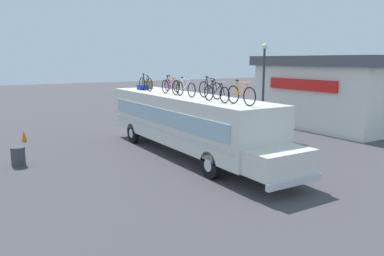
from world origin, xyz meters
TOP-DOWN VIEW (x-y plane):
  - ground_plane at (0.00, 0.00)m, footprint 120.00×120.00m
  - bus at (0.25, 0.00)m, footprint 13.07×2.67m
  - luggage_bag_1 at (-4.76, 0.29)m, footprint 0.48×0.46m
  - luggage_bag_2 at (-4.03, -0.33)m, footprint 0.47×0.54m
  - rooftop_bicycle_1 at (-3.37, -0.45)m, footprint 1.67×0.44m
  - rooftop_bicycle_2 at (-2.02, 0.44)m, footprint 1.66×0.44m
  - rooftop_bicycle_3 at (-0.75, -0.36)m, footprint 1.75×0.44m
  - rooftop_bicycle_4 at (0.60, -0.29)m, footprint 1.73×0.44m
  - rooftop_bicycle_5 at (1.94, 0.16)m, footprint 1.74×0.44m
  - rooftop_bicycle_6 at (3.23, -0.42)m, footprint 1.73×0.44m
  - rooftop_bicycle_7 at (4.52, -0.20)m, footprint 1.65×0.44m
  - roadside_building at (-1.37, 13.11)m, footprint 9.81×7.69m
  - trash_bin at (-1.91, -7.24)m, footprint 0.58×0.58m
  - traffic_cone at (-7.16, -6.27)m, footprint 0.29×0.29m
  - street_lamp at (-1.53, 6.40)m, footprint 0.32×0.32m

SIDE VIEW (x-z plane):
  - ground_plane at x=0.00m, z-range 0.00..0.00m
  - traffic_cone at x=-7.16m, z-range 0.00..0.64m
  - trash_bin at x=-1.91m, z-range 0.00..0.82m
  - bus at x=0.25m, z-range 0.27..3.14m
  - roadside_building at x=-1.37m, z-range 0.05..4.84m
  - luggage_bag_2 at x=-4.03m, z-range 2.87..3.16m
  - luggage_bag_1 at x=-4.76m, z-range 2.87..3.35m
  - rooftop_bicycle_6 at x=3.23m, z-range 2.80..3.66m
  - rooftop_bicycle_2 at x=-2.02m, z-range 2.80..3.67m
  - rooftop_bicycle_4 at x=0.60m, z-range 2.80..3.68m
  - rooftop_bicycle_3 at x=-0.75m, z-range 2.79..3.71m
  - rooftop_bicycle_7 at x=4.52m, z-range 2.79..3.72m
  - rooftop_bicycle_1 at x=-3.37m, z-range 2.79..3.73m
  - street_lamp at x=-1.53m, z-range 0.52..6.00m
  - rooftop_bicycle_5 at x=1.94m, z-range 2.79..3.75m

